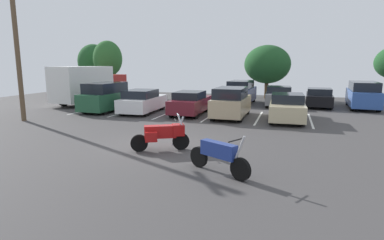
# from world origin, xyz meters

# --- Properties ---
(ground) EXTENTS (44.00, 44.00, 0.10)m
(ground) POSITION_xyz_m (0.00, 0.00, -0.05)
(ground) COLOR #423F3F
(motorcycle_touring) EXTENTS (2.05, 1.30, 1.39)m
(motorcycle_touring) POSITION_xyz_m (0.49, -0.60, 0.65)
(motorcycle_touring) COLOR black
(motorcycle_touring) RESTS_ON ground
(motorcycle_second) EXTENTS (2.10, 1.22, 1.32)m
(motorcycle_second) POSITION_xyz_m (3.09, -2.46, 0.58)
(motorcycle_second) COLOR black
(motorcycle_second) RESTS_ON ground
(parking_stripes) EXTENTS (15.07, 5.04, 0.01)m
(parking_stripes) POSITION_xyz_m (-1.18, 7.85, 0.00)
(parking_stripes) COLOR silver
(parking_stripes) RESTS_ON ground
(car_green) EXTENTS (2.05, 4.73, 1.98)m
(car_green) POSITION_xyz_m (-7.09, 7.67, 0.97)
(car_green) COLOR #235638
(car_green) RESTS_ON ground
(car_white) EXTENTS (2.05, 4.48, 1.56)m
(car_white) POSITION_xyz_m (-4.39, 7.67, 0.76)
(car_white) COLOR white
(car_white) RESTS_ON ground
(car_maroon) EXTENTS (1.83, 4.37, 1.51)m
(car_maroon) POSITION_xyz_m (-1.10, 7.94, 0.75)
(car_maroon) COLOR maroon
(car_maroon) RESTS_ON ground
(car_tan) EXTENTS (1.89, 4.37, 1.85)m
(car_tan) POSITION_xyz_m (1.65, 7.51, 0.92)
(car_tan) COLOR tan
(car_tan) RESTS_ON ground
(car_champagne) EXTENTS (2.02, 4.86, 1.56)m
(car_champagne) POSITION_xyz_m (4.93, 7.58, 0.75)
(car_champagne) COLOR #C1B289
(car_champagne) RESTS_ON ground
(car_far_navy) EXTENTS (2.06, 4.35, 1.90)m
(car_far_navy) POSITION_xyz_m (1.23, 14.38, 0.94)
(car_far_navy) COLOR navy
(car_far_navy) RESTS_ON ground
(car_far_grey) EXTENTS (2.11, 4.71, 1.51)m
(car_far_grey) POSITION_xyz_m (4.23, 14.21, 0.73)
(car_far_grey) COLOR slate
(car_far_grey) RESTS_ON ground
(car_far_black) EXTENTS (2.08, 4.56, 1.41)m
(car_far_black) POSITION_xyz_m (7.21, 14.43, 0.69)
(car_far_black) COLOR black
(car_far_black) RESTS_ON ground
(car_far_blue) EXTENTS (2.22, 5.01, 1.97)m
(car_far_blue) POSITION_xyz_m (10.20, 14.30, 0.99)
(car_far_blue) COLOR #2D519E
(car_far_blue) RESTS_ON ground
(box_truck) EXTENTS (2.89, 7.22, 3.04)m
(box_truck) POSITION_xyz_m (-10.69, 10.71, 1.59)
(box_truck) COLOR #A51E19
(box_truck) RESTS_ON ground
(utility_pole) EXTENTS (1.14, 1.53, 8.49)m
(utility_pole) POSITION_xyz_m (-9.64, 2.84, 4.40)
(utility_pole) COLOR brown
(utility_pole) RESTS_ON ground
(tree_far_left) EXTENTS (4.26, 4.26, 4.96)m
(tree_far_left) POSITION_xyz_m (2.92, 19.08, 3.18)
(tree_far_left) COLOR #4C3823
(tree_far_left) RESTS_ON ground
(tree_center_left) EXTENTS (2.96, 2.96, 5.58)m
(tree_center_left) POSITION_xyz_m (-13.14, 17.60, 3.74)
(tree_center_left) COLOR #4C3823
(tree_center_left) RESTS_ON ground
(tree_center) EXTENTS (3.60, 3.60, 5.47)m
(tree_center) POSITION_xyz_m (-16.96, 20.68, 3.48)
(tree_center) COLOR #4C3823
(tree_center) RESTS_ON ground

